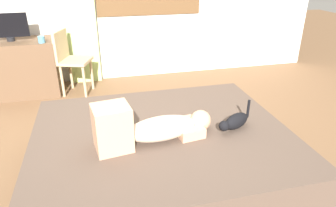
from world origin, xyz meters
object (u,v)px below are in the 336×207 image
object	(u,v)px
bed	(162,153)
cat	(235,121)
person_lying	(150,127)
chair_by_desk	(70,57)
tv_monitor	(8,27)
cup	(41,39)
desk	(24,68)

from	to	relation	value
bed	cat	size ratio (longest dim) A/B	6.43
person_lying	bed	bearing A→B (deg)	41.49
person_lying	chair_by_desk	xyz separation A→B (m)	(-0.68, 2.16, -0.03)
tv_monitor	chair_by_desk	world-z (taller)	tv_monitor
person_lying	cup	xyz separation A→B (m)	(-0.98, 2.09, 0.25)
tv_monitor	cup	distance (m)	0.47
desk	chair_by_desk	world-z (taller)	chair_by_desk
desk	cup	xyz separation A→B (m)	(0.32, -0.20, 0.41)
cat	person_lying	bearing A→B (deg)	-179.28
person_lying	desk	distance (m)	2.64
person_lying	tv_monitor	xyz separation A→B (m)	(-1.38, 2.29, 0.39)
person_lying	cat	xyz separation A→B (m)	(0.71, 0.01, -0.05)
bed	tv_monitor	bearing A→B (deg)	124.50
person_lying	cat	world-z (taller)	person_lying
bed	chair_by_desk	size ratio (longest dim) A/B	2.47
tv_monitor	desk	bearing A→B (deg)	0.00
cup	cat	bearing A→B (deg)	-50.86
cup	tv_monitor	bearing A→B (deg)	153.56
person_lying	cup	distance (m)	2.32
bed	person_lying	xyz separation A→B (m)	(-0.12, -0.11, 0.33)
cat	chair_by_desk	bearing A→B (deg)	122.92
bed	chair_by_desk	distance (m)	2.22
bed	chair_by_desk	xyz separation A→B (m)	(-0.80, 2.05, 0.30)
cat	cup	world-z (taller)	cup
bed	cup	size ratio (longest dim) A/B	25.00
cup	bed	bearing A→B (deg)	-60.96
chair_by_desk	bed	bearing A→B (deg)	-68.71
tv_monitor	chair_by_desk	bearing A→B (deg)	-10.36
person_lying	cat	bearing A→B (deg)	0.72
person_lying	cup	bearing A→B (deg)	115.15
desk	cup	size ratio (longest dim) A/B	10.59
person_lying	desk	xyz separation A→B (m)	(-1.30, 2.29, -0.16)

